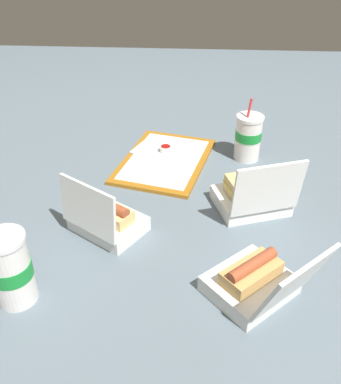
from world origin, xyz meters
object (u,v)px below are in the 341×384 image
at_px(food_tray, 165,161).
at_px(ketchup_cup, 166,149).
at_px(soda_cup_back, 11,269).
at_px(soda_cup_center, 248,137).
at_px(plastic_fork, 189,154).
at_px(clamshell_hotdog_corner, 255,281).
at_px(clamshell_sandwich_back, 253,195).
at_px(clamshell_hotdog_front, 106,218).

height_order(food_tray, ketchup_cup, ketchup_cup).
bearing_deg(food_tray, ketchup_cup, -179.54).
bearing_deg(soda_cup_back, soda_cup_center, 140.16).
height_order(plastic_fork, clamshell_hotdog_corner, clamshell_hotdog_corner).
bearing_deg(ketchup_cup, food_tray, 0.46).
height_order(plastic_fork, soda_cup_back, soda_cup_back).
bearing_deg(plastic_fork, clamshell_hotdog_corner, 56.86).
bearing_deg(soda_cup_center, clamshell_sandwich_back, -1.65).
height_order(ketchup_cup, clamshell_hotdog_corner, clamshell_hotdog_corner).
xyz_separation_m(clamshell_sandwich_back, soda_cup_center, (-0.29, 0.01, 0.03)).
bearing_deg(soda_cup_back, plastic_fork, 151.13).
bearing_deg(food_tray, clamshell_sandwich_back, 47.52).
xyz_separation_m(ketchup_cup, clamshell_hotdog_corner, (0.61, 0.24, 0.01)).
bearing_deg(soda_cup_center, food_tray, -80.29).
distance_m(plastic_fork, clamshell_hotdog_corner, 0.62).
bearing_deg(plastic_fork, soda_cup_back, 13.13).
bearing_deg(clamshell_sandwich_back, soda_cup_center, 178.35).
xyz_separation_m(ketchup_cup, clamshell_hotdog_front, (0.41, -0.12, 0.01)).
distance_m(clamshell_hotdog_corner, clamshell_sandwich_back, 0.32).
bearing_deg(clamshell_hotdog_corner, soda_cup_back, -85.32).
distance_m(ketchup_cup, clamshell_sandwich_back, 0.39).
xyz_separation_m(food_tray, plastic_fork, (-0.03, 0.08, 0.01)).
relative_size(ketchup_cup, soda_cup_center, 0.19).
bearing_deg(clamshell_hotdog_corner, clamshell_hotdog_front, -118.69).
relative_size(ketchup_cup, clamshell_sandwich_back, 0.17).
relative_size(food_tray, soda_cup_center, 1.97).
bearing_deg(clamshell_hotdog_corner, plastic_fork, -165.13).
bearing_deg(food_tray, clamshell_hotdog_front, -18.73).
distance_m(clamshell_sandwich_back, soda_cup_center, 0.29).
relative_size(clamshell_hotdog_corner, clamshell_hotdog_front, 1.20).
bearing_deg(soda_cup_center, clamshell_hotdog_front, -43.76).
distance_m(plastic_fork, clamshell_hotdog_front, 0.45).
height_order(clamshell_sandwich_back, clamshell_hotdog_front, clamshell_sandwich_back).
relative_size(clamshell_hotdog_front, soda_cup_center, 1.05).
bearing_deg(soda_cup_center, plastic_fork, -86.22).
distance_m(food_tray, soda_cup_center, 0.28).
bearing_deg(soda_cup_center, clamshell_hotdog_corner, -3.08).
xyz_separation_m(ketchup_cup, clamshell_sandwich_back, (0.28, 0.26, 0.02)).
bearing_deg(ketchup_cup, soda_cup_center, 90.83).
height_order(clamshell_hotdog_corner, clamshell_sandwich_back, clamshell_sandwich_back).
bearing_deg(food_tray, soda_cup_back, -24.28).
bearing_deg(clamshell_hotdog_corner, clamshell_sandwich_back, 175.65).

